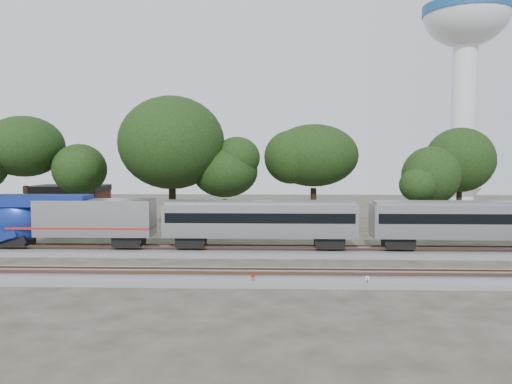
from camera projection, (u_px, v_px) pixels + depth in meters
ground at (235, 268)px, 40.48m from camera, size 160.00×160.00×0.00m
track_far at (240, 251)px, 46.45m from camera, size 160.00×5.00×0.73m
track_near at (231, 277)px, 36.48m from camera, size 160.00×5.00×0.73m
switch_stand_red at (253, 278)px, 34.48m from camera, size 0.29×0.09×0.91m
switch_stand_white at (367, 281)px, 33.88m from camera, size 0.27×0.14×0.90m
switch_lever at (297, 283)px, 34.96m from camera, size 0.53×0.36×0.30m
water_tower at (466, 36)px, 81.60m from camera, size 14.01×14.01×38.77m
brick_building at (70, 202)px, 72.63m from camera, size 10.18×7.20×4.88m
tree_1 at (25, 147)px, 59.83m from camera, size 10.41×10.41×14.68m
tree_2 at (80, 170)px, 59.27m from camera, size 7.64×7.64×10.78m
tree_3 at (172, 143)px, 59.20m from camera, size 10.84×10.84×15.29m
tree_4 at (225, 172)px, 60.33m from camera, size 7.37×7.37×10.39m
tree_5 at (314, 156)px, 64.54m from camera, size 9.33×9.33×13.16m
tree_6 at (431, 176)px, 56.15m from camera, size 6.97×6.97×9.83m
tree_7 at (460, 160)px, 63.94m from camera, size 8.75×8.75×12.33m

